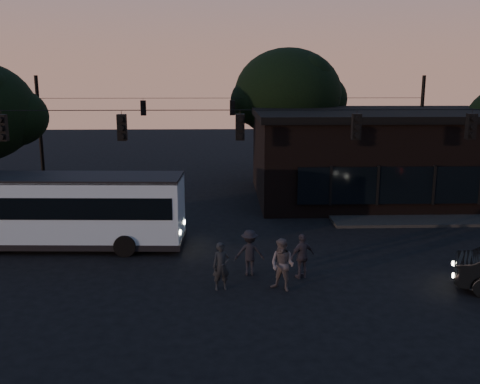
{
  "coord_description": "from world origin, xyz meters",
  "views": [
    {
      "loc": [
        -0.67,
        -16.52,
        7.48
      ],
      "look_at": [
        0.0,
        4.0,
        3.0
      ],
      "focal_mm": 40.0,
      "sensor_mm": 36.0,
      "label": 1
    }
  ],
  "objects_px": {
    "bus": "(52,207)",
    "pedestrian_a": "(221,266)",
    "pedestrian_b": "(282,265)",
    "building": "(379,154)",
    "pedestrian_c": "(302,256)",
    "pedestrian_d": "(250,252)"
  },
  "relations": [
    {
      "from": "bus",
      "to": "pedestrian_a",
      "type": "distance_m",
      "value": 9.05
    },
    {
      "from": "bus",
      "to": "pedestrian_b",
      "type": "bearing_deg",
      "value": -26.22
    },
    {
      "from": "building",
      "to": "pedestrian_a",
      "type": "height_order",
      "value": "building"
    },
    {
      "from": "building",
      "to": "pedestrian_c",
      "type": "bearing_deg",
      "value": -116.38
    },
    {
      "from": "building",
      "to": "pedestrian_d",
      "type": "bearing_deg",
      "value": -123.43
    },
    {
      "from": "pedestrian_a",
      "to": "pedestrian_d",
      "type": "xyz_separation_m",
      "value": [
        1.08,
        1.41,
        0.02
      ]
    },
    {
      "from": "building",
      "to": "pedestrian_c",
      "type": "relative_size",
      "value": 8.95
    },
    {
      "from": "pedestrian_d",
      "to": "pedestrian_b",
      "type": "bearing_deg",
      "value": 124.63
    },
    {
      "from": "bus",
      "to": "pedestrian_c",
      "type": "distance_m",
      "value": 11.27
    },
    {
      "from": "building",
      "to": "pedestrian_c",
      "type": "distance_m",
      "value": 15.21
    },
    {
      "from": "building",
      "to": "pedestrian_c",
      "type": "height_order",
      "value": "building"
    },
    {
      "from": "pedestrian_c",
      "to": "pedestrian_d",
      "type": "xyz_separation_m",
      "value": [
        -1.96,
        0.4,
        0.03
      ]
    },
    {
      "from": "building",
      "to": "pedestrian_a",
      "type": "bearing_deg",
      "value": -123.83
    },
    {
      "from": "pedestrian_a",
      "to": "pedestrian_b",
      "type": "relative_size",
      "value": 0.92
    },
    {
      "from": "pedestrian_b",
      "to": "pedestrian_d",
      "type": "relative_size",
      "value": 1.06
    },
    {
      "from": "pedestrian_b",
      "to": "pedestrian_d",
      "type": "height_order",
      "value": "pedestrian_b"
    },
    {
      "from": "building",
      "to": "pedestrian_b",
      "type": "distance_m",
      "value": 16.62
    },
    {
      "from": "bus",
      "to": "pedestrian_d",
      "type": "distance_m",
      "value": 9.31
    },
    {
      "from": "building",
      "to": "bus",
      "type": "xyz_separation_m",
      "value": [
        -17.18,
        -9.45,
        -0.9
      ]
    },
    {
      "from": "bus",
      "to": "pedestrian_d",
      "type": "bearing_deg",
      "value": -20.97
    },
    {
      "from": "building",
      "to": "bus",
      "type": "relative_size",
      "value": 1.33
    },
    {
      "from": "bus",
      "to": "pedestrian_b",
      "type": "distance_m",
      "value": 10.95
    }
  ]
}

